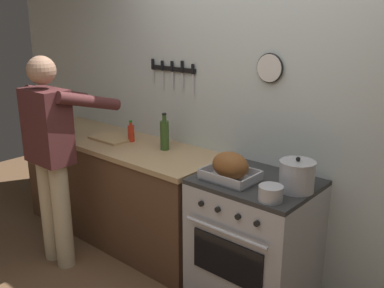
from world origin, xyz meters
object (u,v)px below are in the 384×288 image
(stove, at_px, (254,241))
(bottle_olive_oil, at_px, (165,134))
(saucepan, at_px, (271,193))
(roasting_pan, at_px, (230,167))
(stock_pot, at_px, (297,176))
(bottle_hot_sauce, at_px, (131,133))
(cutting_board, at_px, (112,138))
(person_cook, at_px, (52,150))
(bottle_soy_sauce, at_px, (165,135))

(stove, xyz_separation_m, bottle_olive_oil, (-0.92, 0.08, 0.57))
(stove, relative_size, saucepan, 6.18)
(roasting_pan, bearing_deg, stove, 37.99)
(stock_pot, bearing_deg, roasting_pan, -163.85)
(stove, height_order, bottle_hot_sauce, bottle_hot_sauce)
(stove, distance_m, cutting_board, 1.54)
(saucepan, relative_size, cutting_board, 0.40)
(cutting_board, relative_size, bottle_olive_oil, 1.21)
(saucepan, bearing_deg, stock_pot, 79.63)
(stove, height_order, bottle_olive_oil, bottle_olive_oil)
(bottle_olive_oil, bearing_deg, bottle_hot_sauce, -176.92)
(stock_pot, bearing_deg, stove, -177.54)
(stock_pot, xyz_separation_m, cutting_board, (-1.75, -0.02, -0.09))
(person_cook, height_order, bottle_olive_oil, person_cook)
(stove, height_order, person_cook, person_cook)
(person_cook, distance_m, bottle_soy_sauce, 0.89)
(saucepan, bearing_deg, bottle_hot_sauce, 169.54)
(bottle_olive_oil, bearing_deg, saucepan, -14.73)
(saucepan, height_order, bottle_olive_oil, bottle_olive_oil)
(saucepan, relative_size, bottle_soy_sauce, 0.66)
(stock_pot, height_order, cutting_board, stock_pot)
(person_cook, xyz_separation_m, bottle_soy_sauce, (0.47, 0.75, 0.04))
(stove, xyz_separation_m, bottle_hot_sauce, (-1.30, 0.06, 0.52))
(stove, height_order, saucepan, saucepan)
(stock_pot, height_order, bottle_olive_oil, bottle_olive_oil)
(person_cook, bearing_deg, roasting_pan, -57.81)
(stock_pot, bearing_deg, bottle_soy_sauce, 173.47)
(bottle_olive_oil, xyz_separation_m, bottle_soy_sauce, (-0.07, 0.07, -0.03))
(person_cook, height_order, bottle_soy_sauce, person_cook)
(stove, distance_m, roasting_pan, 0.56)
(bottle_olive_oil, distance_m, bottle_hot_sauce, 0.38)
(roasting_pan, distance_m, bottle_soy_sauce, 0.89)
(cutting_board, bearing_deg, saucepan, -7.00)
(roasting_pan, bearing_deg, bottle_olive_oil, 166.27)
(bottle_hot_sauce, bearing_deg, stock_pot, -1.85)
(person_cook, bearing_deg, bottle_hot_sauce, -1.73)
(bottle_olive_oil, bearing_deg, stove, -5.15)
(stock_pot, height_order, bottle_soy_sauce, bottle_soy_sauce)
(bottle_olive_oil, height_order, bottle_hot_sauce, bottle_olive_oil)
(stove, relative_size, roasting_pan, 2.56)
(person_cook, relative_size, saucepan, 11.40)
(roasting_pan, bearing_deg, bottle_hot_sauce, 171.63)
(saucepan, bearing_deg, person_cook, -167.39)
(cutting_board, xyz_separation_m, bottle_soy_sauce, (0.48, 0.17, 0.08))
(saucepan, height_order, bottle_hot_sauce, bottle_hot_sauce)
(roasting_pan, height_order, stock_pot, stock_pot)
(stove, distance_m, bottle_olive_oil, 1.09)
(stock_pot, distance_m, bottle_olive_oil, 1.20)
(stove, height_order, bottle_soy_sauce, bottle_soy_sauce)
(stock_pot, relative_size, bottle_soy_sauce, 0.99)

